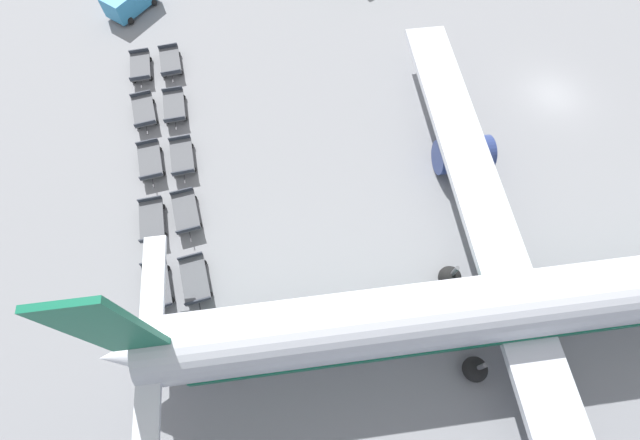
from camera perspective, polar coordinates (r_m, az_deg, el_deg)
The scene contains 12 objects.
ground_plane at distance 38.39m, azimuth 28.64°, elevation 14.46°, with size 500.00×500.00×0.00m, color gray.
airplane at distance 25.62m, azimuth 27.42°, elevation -9.71°, with size 42.99×46.23×11.91m.
baggage_dolly_row_near_col_a at distance 38.00m, azimuth -22.82°, elevation 18.30°, with size 3.75×1.88×0.92m.
baggage_dolly_row_near_col_b at distance 34.81m, azimuth -22.42°, elevation 13.29°, with size 3.77×2.09×0.92m.
baggage_dolly_row_near_col_c at distance 31.86m, azimuth -21.70°, elevation 7.32°, with size 3.77×2.01×0.92m.
baggage_dolly_row_near_col_d at distance 29.38m, azimuth -21.50°, elevation -0.06°, with size 3.76×1.89×0.92m.
baggage_dolly_row_near_col_e at distance 27.50m, azimuth -20.90°, elevation -8.14°, with size 3.77×2.06×0.92m.
baggage_dolly_row_mid_a_col_a at distance 37.61m, azimuth -19.33°, elevation 19.29°, with size 3.76×1.94×0.92m.
baggage_dolly_row_mid_a_col_b at distance 34.33m, azimuth -18.86°, elevation 14.13°, with size 3.75×1.88×0.92m.
baggage_dolly_row_mid_a_col_c at distance 31.32m, azimuth -17.91°, elevation 8.00°, with size 3.76×1.91×0.92m.
baggage_dolly_row_mid_a_col_d at distance 28.95m, azimuth -17.45°, elevation 1.02°, with size 3.77×2.05×0.92m.
baggage_dolly_row_mid_a_col_e at distance 26.90m, azimuth -16.33°, elevation -7.64°, with size 3.77×2.05×0.92m.
Camera 1 is at (21.25, -19.94, 25.00)m, focal length 24.00 mm.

